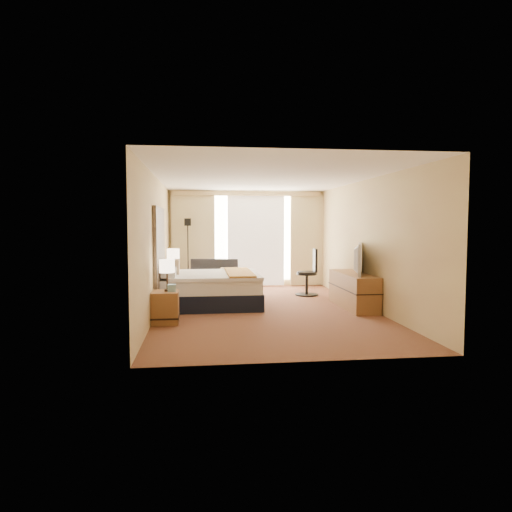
{
  "coord_description": "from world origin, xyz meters",
  "views": [
    {
      "loc": [
        -1.27,
        -8.91,
        1.7
      ],
      "look_at": [
        -0.12,
        0.4,
        1.04
      ],
      "focal_mm": 32.0,
      "sensor_mm": 36.0,
      "label": 1
    }
  ],
  "objects": [
    {
      "name": "television",
      "position": [
        1.78,
        -0.16,
        1.01
      ],
      "size": [
        0.5,
        1.06,
        0.62
      ],
      "primitive_type": "imported",
      "rotation": [
        0.0,
        0.0,
        1.22
      ],
      "color": "black",
      "rests_on": "media_dresser"
    },
    {
      "name": "lamp_right",
      "position": [
        -1.88,
        1.52,
        1.01
      ],
      "size": [
        0.28,
        0.28,
        0.59
      ],
      "color": "black",
      "rests_on": "nightstand_right"
    },
    {
      "name": "loveseat",
      "position": [
        -0.94,
        2.49,
        0.27
      ],
      "size": [
        1.39,
        0.89,
        0.81
      ],
      "rotation": [
        0.0,
        0.0,
        -0.16
      ],
      "color": "#54181A",
      "rests_on": "floor"
    },
    {
      "name": "telephone",
      "position": [
        -1.8,
        1.39,
        0.58
      ],
      "size": [
        0.19,
        0.16,
        0.06
      ],
      "primitive_type": "cube",
      "rotation": [
        0.0,
        0.0,
        0.27
      ],
      "color": "black",
      "rests_on": "nightstand_right"
    },
    {
      "name": "curtains",
      "position": [
        -0.0,
        3.39,
        1.41
      ],
      "size": [
        4.12,
        0.19,
        2.56
      ],
      "color": "beige",
      "rests_on": "floor"
    },
    {
      "name": "tissue_box",
      "position": [
        -1.76,
        -1.08,
        0.61
      ],
      "size": [
        0.15,
        0.15,
        0.12
      ],
      "primitive_type": "cube",
      "rotation": [
        0.0,
        0.0,
        0.13
      ],
      "color": "#84B4CD",
      "rests_on": "nightstand_left"
    },
    {
      "name": "media_dresser",
      "position": [
        1.83,
        0.0,
        0.35
      ],
      "size": [
        0.5,
        1.8,
        0.7
      ],
      "primitive_type": "cube",
      "color": "#9A6038",
      "rests_on": "floor"
    },
    {
      "name": "ceiling",
      "position": [
        0.0,
        0.0,
        2.6
      ],
      "size": [
        4.2,
        7.0,
        0.02
      ],
      "primitive_type": "cube",
      "color": "white",
      "rests_on": "wall_back"
    },
    {
      "name": "bed",
      "position": [
        -1.06,
        0.57,
        0.36
      ],
      "size": [
        2.0,
        1.83,
        0.97
      ],
      "color": "black",
      "rests_on": "floor"
    },
    {
      "name": "nightstand_left",
      "position": [
        -1.87,
        -1.05,
        0.28
      ],
      "size": [
        0.45,
        0.52,
        0.55
      ],
      "primitive_type": "cube",
      "color": "#9A6038",
      "rests_on": "floor"
    },
    {
      "name": "wall_front",
      "position": [
        0.0,
        -3.5,
        1.3
      ],
      "size": [
        4.2,
        0.02,
        2.6
      ],
      "primitive_type": "cube",
      "color": "#DEC887",
      "rests_on": "ground"
    },
    {
      "name": "floor",
      "position": [
        0.0,
        0.0,
        0.0
      ],
      "size": [
        4.2,
        7.0,
        0.02
      ],
      "primitive_type": "cube",
      "color": "#561D18",
      "rests_on": "ground"
    },
    {
      "name": "wall_right",
      "position": [
        2.1,
        0.0,
        1.3
      ],
      "size": [
        0.02,
        7.0,
        2.6
      ],
      "primitive_type": "cube",
      "color": "#DEC887",
      "rests_on": "ground"
    },
    {
      "name": "wall_left",
      "position": [
        -2.1,
        0.0,
        1.3
      ],
      "size": [
        0.02,
        7.0,
        2.6
      ],
      "primitive_type": "cube",
      "color": "#DEC887",
      "rests_on": "ground"
    },
    {
      "name": "wall_back",
      "position": [
        0.0,
        3.5,
        1.3
      ],
      "size": [
        4.2,
        0.02,
        2.6
      ],
      "primitive_type": "cube",
      "color": "#DEC887",
      "rests_on": "ground"
    },
    {
      "name": "desk_chair",
      "position": [
        1.31,
        1.65,
        0.5
      ],
      "size": [
        0.54,
        0.54,
        1.12
      ],
      "rotation": [
        0.0,
        0.0,
        -0.11
      ],
      "color": "black",
      "rests_on": "floor"
    },
    {
      "name": "floor_lamp",
      "position": [
        -1.58,
        3.1,
        1.31
      ],
      "size": [
        0.23,
        0.23,
        1.85
      ],
      "color": "black",
      "rests_on": "floor"
    },
    {
      "name": "headboard",
      "position": [
        -2.06,
        0.2,
        1.28
      ],
      "size": [
        0.06,
        1.85,
        1.5
      ],
      "primitive_type": "cube",
      "color": "black",
      "rests_on": "wall_left"
    },
    {
      "name": "lamp_left",
      "position": [
        -1.83,
        -1.05,
        0.97
      ],
      "size": [
        0.26,
        0.26,
        0.54
      ],
      "color": "black",
      "rests_on": "nightstand_left"
    },
    {
      "name": "nightstand_right",
      "position": [
        -1.87,
        1.45,
        0.28
      ],
      "size": [
        0.45,
        0.52,
        0.55
      ],
      "primitive_type": "cube",
      "color": "#9A6038",
      "rests_on": "floor"
    },
    {
      "name": "window",
      "position": [
        0.25,
        3.47,
        1.32
      ],
      "size": [
        2.3,
        0.02,
        2.3
      ],
      "primitive_type": "cube",
      "color": "white",
      "rests_on": "wall_back"
    }
  ]
}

